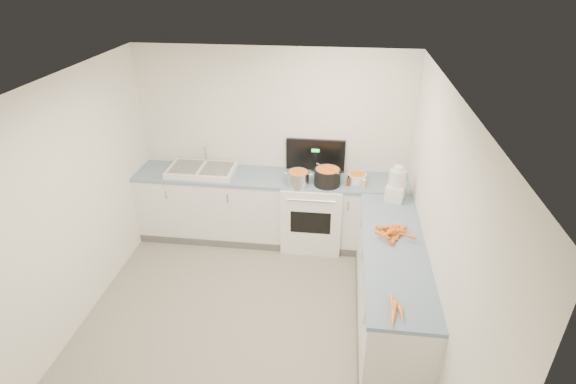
# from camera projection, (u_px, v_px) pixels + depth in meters

# --- Properties ---
(floor) EXTENTS (3.50, 4.00, 0.00)m
(floor) POSITION_uv_depth(u_px,v_px,m) (247.00, 328.00, 4.68)
(floor) COLOR gray
(floor) RESTS_ON ground
(ceiling) EXTENTS (3.50, 4.00, 0.00)m
(ceiling) POSITION_uv_depth(u_px,v_px,m) (233.00, 92.00, 3.51)
(ceiling) COLOR white
(ceiling) RESTS_ON ground
(wall_back) EXTENTS (3.50, 0.00, 2.50)m
(wall_back) POSITION_uv_depth(u_px,v_px,m) (274.00, 145.00, 5.84)
(wall_back) COLOR white
(wall_back) RESTS_ON ground
(wall_left) EXTENTS (0.00, 4.00, 2.50)m
(wall_left) POSITION_uv_depth(u_px,v_px,m) (61.00, 215.00, 4.28)
(wall_left) COLOR white
(wall_left) RESTS_ON ground
(wall_right) EXTENTS (0.00, 4.00, 2.50)m
(wall_right) POSITION_uv_depth(u_px,v_px,m) (438.00, 240.00, 3.90)
(wall_right) COLOR white
(wall_right) RESTS_ON ground
(counter_back) EXTENTS (3.50, 0.62, 0.94)m
(counter_back) POSITION_uv_depth(u_px,v_px,m) (271.00, 208.00, 5.95)
(counter_back) COLOR white
(counter_back) RESTS_ON ground
(counter_right) EXTENTS (0.62, 2.20, 0.94)m
(counter_right) POSITION_uv_depth(u_px,v_px,m) (390.00, 285.00, 4.57)
(counter_right) COLOR white
(counter_right) RESTS_ON ground
(stove) EXTENTS (0.76, 0.65, 1.36)m
(stove) POSITION_uv_depth(u_px,v_px,m) (312.00, 211.00, 5.88)
(stove) COLOR white
(stove) RESTS_ON ground
(sink) EXTENTS (0.86, 0.52, 0.31)m
(sink) POSITION_uv_depth(u_px,v_px,m) (202.00, 170.00, 5.81)
(sink) COLOR white
(sink) RESTS_ON counter_back
(steel_pot) EXTENTS (0.32, 0.32, 0.20)m
(steel_pot) POSITION_uv_depth(u_px,v_px,m) (298.00, 179.00, 5.48)
(steel_pot) COLOR silver
(steel_pot) RESTS_ON stove
(black_pot) EXTENTS (0.35, 0.35, 0.23)m
(black_pot) POSITION_uv_depth(u_px,v_px,m) (327.00, 178.00, 5.48)
(black_pot) COLOR black
(black_pot) RESTS_ON stove
(wooden_spoon) EXTENTS (0.29, 0.28, 0.02)m
(wooden_spoon) POSITION_uv_depth(u_px,v_px,m) (328.00, 169.00, 5.42)
(wooden_spoon) COLOR #AD7A47
(wooden_spoon) RESTS_ON black_pot
(mixing_bowl) EXTENTS (0.26, 0.26, 0.11)m
(mixing_bowl) POSITION_uv_depth(u_px,v_px,m) (357.00, 178.00, 5.57)
(mixing_bowl) COLOR white
(mixing_bowl) RESTS_ON counter_back
(extract_bottle) EXTENTS (0.04, 0.04, 0.11)m
(extract_bottle) POSITION_uv_depth(u_px,v_px,m) (348.00, 182.00, 5.47)
(extract_bottle) COLOR #593319
(extract_bottle) RESTS_ON counter_back
(spice_jar) EXTENTS (0.05, 0.05, 0.09)m
(spice_jar) POSITION_uv_depth(u_px,v_px,m) (364.00, 184.00, 5.44)
(spice_jar) COLOR #E5B266
(spice_jar) RESTS_ON counter_back
(food_processor) EXTENTS (0.26, 0.29, 0.41)m
(food_processor) POSITION_uv_depth(u_px,v_px,m) (396.00, 185.00, 5.12)
(food_processor) COLOR white
(food_processor) RESTS_ON counter_right
(carrot_pile) EXTENTS (0.41, 0.40, 0.09)m
(carrot_pile) POSITION_uv_depth(u_px,v_px,m) (393.00, 232.00, 4.52)
(carrot_pile) COLOR orange
(carrot_pile) RESTS_ON counter_right
(peeled_carrots) EXTENTS (0.13, 0.36, 0.04)m
(peeled_carrots) POSITION_uv_depth(u_px,v_px,m) (395.00, 311.00, 3.55)
(peeled_carrots) COLOR orange
(peeled_carrots) RESTS_ON counter_right
(peelings) EXTENTS (0.23, 0.22, 0.01)m
(peelings) POSITION_uv_depth(u_px,v_px,m) (182.00, 167.00, 5.80)
(peelings) COLOR tan
(peelings) RESTS_ON sink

